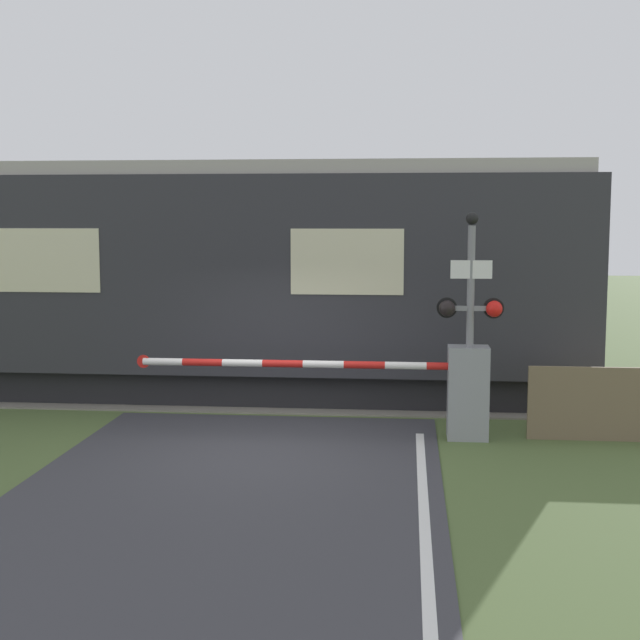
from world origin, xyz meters
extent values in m
plane|color=#4C6033|center=(0.00, 0.00, 0.00)|extent=(80.00, 80.00, 0.00)
cube|color=slate|center=(0.00, 3.78, 0.01)|extent=(36.00, 3.20, 0.03)
cube|color=#595451|center=(0.00, 3.06, 0.08)|extent=(36.00, 0.08, 0.10)
cube|color=#595451|center=(0.00, 4.50, 0.08)|extent=(36.00, 0.08, 0.10)
cube|color=black|center=(-4.00, 3.78, 0.30)|extent=(17.19, 2.39, 0.60)
cube|color=#2D2D33|center=(-4.00, 3.78, 2.30)|extent=(18.69, 2.82, 3.40)
cube|color=#ADA89E|center=(-4.00, 3.78, 4.12)|extent=(18.32, 2.59, 0.24)
cube|color=beige|center=(1.13, 2.37, 2.55)|extent=(1.87, 0.02, 1.09)
cube|color=beige|center=(-4.00, 2.37, 2.55)|extent=(1.87, 0.02, 1.09)
cube|color=gray|center=(3.04, 0.85, 0.70)|extent=(0.60, 0.44, 1.39)
cylinder|color=gray|center=(3.04, 0.85, 1.09)|extent=(0.16, 0.16, 0.18)
cylinder|color=red|center=(2.74, 0.85, 1.09)|extent=(0.62, 0.11, 0.11)
cylinder|color=white|center=(2.12, 0.85, 1.09)|extent=(0.62, 0.11, 0.11)
cylinder|color=red|center=(1.50, 0.85, 1.09)|extent=(0.62, 0.11, 0.11)
cylinder|color=white|center=(0.89, 0.85, 1.09)|extent=(0.62, 0.11, 0.11)
cylinder|color=red|center=(0.27, 0.85, 1.09)|extent=(0.62, 0.11, 0.11)
cylinder|color=white|center=(-0.34, 0.85, 1.09)|extent=(0.62, 0.11, 0.11)
cylinder|color=red|center=(-0.96, 0.85, 1.09)|extent=(0.62, 0.11, 0.11)
cylinder|color=white|center=(-1.58, 0.85, 1.09)|extent=(0.62, 0.11, 0.11)
cylinder|color=red|center=(-1.88, 0.85, 1.09)|extent=(0.20, 0.02, 0.20)
cylinder|color=gray|center=(3.05, 0.78, 1.58)|extent=(0.11, 0.11, 3.17)
cube|color=gray|center=(3.05, 0.78, 1.96)|extent=(0.80, 0.07, 0.07)
sphere|color=black|center=(2.71, 0.73, 1.96)|extent=(0.24, 0.24, 0.24)
sphere|color=red|center=(3.39, 0.73, 1.96)|extent=(0.24, 0.24, 0.24)
cylinder|color=black|center=(2.71, 0.84, 1.96)|extent=(0.30, 0.06, 0.30)
cylinder|color=black|center=(3.39, 0.84, 1.96)|extent=(0.30, 0.06, 0.30)
cube|color=white|center=(3.05, 0.74, 2.53)|extent=(0.60, 0.02, 0.27)
sphere|color=black|center=(3.05, 0.78, 3.27)|extent=(0.18, 0.18, 0.18)
cube|color=#726047|center=(5.18, 0.92, 0.55)|extent=(2.50, 0.06, 1.10)
camera|label=1|loc=(2.13, -12.29, 3.27)|focal=50.00mm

